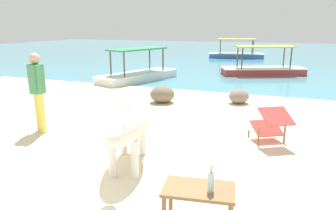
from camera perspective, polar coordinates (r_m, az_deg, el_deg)
name	(u,v)px	position (r m, az deg, el deg)	size (l,w,h in m)	color
sand_beach	(84,200)	(4.23, -15.20, -16.67)	(18.00, 14.00, 0.04)	beige
water_surface	(253,54)	(25.09, 15.42, 9.00)	(60.00, 36.00, 0.03)	teal
cow	(127,121)	(4.69, -7.56, -3.02)	(1.02, 1.99, 1.11)	silver
low_bench_table	(199,195)	(3.42, 5.70, -16.20)	(0.82, 0.55, 0.48)	brown
bottle	(211,181)	(3.27, 7.96, -13.79)	(0.07, 0.07, 0.30)	#A3C6D1
deck_chair_near	(271,123)	(6.02, 18.55, -3.21)	(0.84, 0.93, 0.68)	brown
person_standing	(37,87)	(6.72, -23.02, 3.14)	(0.44, 0.32, 1.62)	#DBC64C
shore_rock_large	(162,94)	(8.78, -1.06, 2.00)	(0.70, 0.69, 0.48)	#756651
shore_rock_medium	(239,96)	(8.91, 12.99, 1.57)	(0.61, 0.53, 0.40)	gray
boat_blue	(236,54)	(21.95, 12.47, 9.23)	(3.82, 1.82, 1.29)	#3866B7
boat_white	(138,74)	(12.56, -5.53, 5.79)	(2.34, 3.85, 1.29)	white
boat_red	(263,69)	(14.67, 17.14, 6.47)	(3.83, 2.48, 1.29)	#C63833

